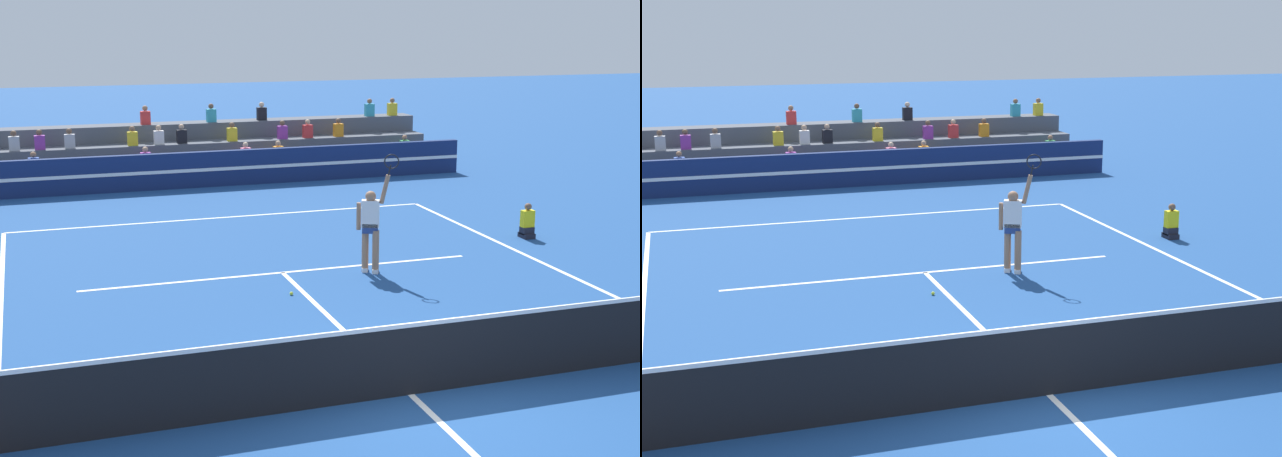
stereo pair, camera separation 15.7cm
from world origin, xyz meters
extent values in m
plane|color=navy|center=(0.00, 0.00, 0.00)|extent=(120.00, 120.00, 0.00)
cube|color=white|center=(0.00, 11.90, 0.00)|extent=(11.00, 0.10, 0.01)
cube|color=white|center=(0.00, 6.43, 0.00)|extent=(8.25, 0.10, 0.01)
cube|color=white|center=(0.00, 0.00, 0.00)|extent=(0.10, 12.85, 0.01)
cube|color=black|center=(0.00, 0.00, 0.50)|extent=(11.90, 0.02, 1.00)
cube|color=white|center=(0.00, 0.00, 1.03)|extent=(11.90, 0.04, 0.06)
cube|color=navy|center=(0.00, 16.38, 0.55)|extent=(18.00, 0.24, 1.10)
cube|color=white|center=(0.00, 16.25, 0.55)|extent=(18.00, 0.02, 0.10)
cube|color=#4C515B|center=(0.00, 17.66, 0.28)|extent=(17.25, 0.95, 0.55)
cube|color=orange|center=(3.07, 17.49, 0.77)|extent=(0.32, 0.22, 0.44)
sphere|color=tan|center=(3.07, 17.49, 1.09)|extent=(0.18, 0.18, 0.18)
cube|color=#338C4C|center=(7.60, 17.49, 0.77)|extent=(0.32, 0.22, 0.44)
sphere|color=#9E7051|center=(7.60, 17.49, 1.09)|extent=(0.18, 0.18, 0.18)
cube|color=pink|center=(1.96, 17.49, 0.77)|extent=(0.32, 0.22, 0.44)
sphere|color=beige|center=(1.96, 17.49, 1.09)|extent=(0.18, 0.18, 0.18)
cube|color=purple|center=(-1.27, 17.49, 0.77)|extent=(0.32, 0.22, 0.44)
sphere|color=tan|center=(-1.27, 17.49, 1.09)|extent=(0.18, 0.18, 0.18)
cube|color=#2D4CA5|center=(-4.63, 17.49, 0.77)|extent=(0.32, 0.22, 0.44)
sphere|color=#9E7051|center=(-4.63, 17.49, 1.09)|extent=(0.18, 0.18, 0.18)
cube|color=#4C515B|center=(0.00, 18.61, 0.55)|extent=(17.25, 0.95, 1.10)
cube|color=#B2B2B7|center=(-3.49, 18.44, 1.32)|extent=(0.32, 0.22, 0.44)
sphere|color=brown|center=(-3.49, 18.44, 1.64)|extent=(0.18, 0.18, 0.18)
cube|color=#B2B2B7|center=(-5.16, 18.44, 1.32)|extent=(0.32, 0.22, 0.44)
sphere|color=brown|center=(-5.16, 18.44, 1.64)|extent=(0.18, 0.18, 0.18)
cube|color=purple|center=(3.49, 18.44, 1.32)|extent=(0.32, 0.22, 0.44)
sphere|color=brown|center=(3.49, 18.44, 1.64)|extent=(0.18, 0.18, 0.18)
cube|color=red|center=(4.39, 18.44, 1.32)|extent=(0.32, 0.22, 0.44)
sphere|color=tan|center=(4.39, 18.44, 1.64)|extent=(0.18, 0.18, 0.18)
cube|color=yellow|center=(1.74, 18.44, 1.32)|extent=(0.32, 0.22, 0.44)
sphere|color=brown|center=(1.74, 18.44, 1.64)|extent=(0.18, 0.18, 0.18)
cube|color=yellow|center=(-1.54, 18.44, 1.32)|extent=(0.32, 0.22, 0.44)
sphere|color=brown|center=(-1.54, 18.44, 1.64)|extent=(0.18, 0.18, 0.18)
cube|color=black|center=(0.06, 18.44, 1.32)|extent=(0.32, 0.22, 0.44)
sphere|color=tan|center=(0.06, 18.44, 1.64)|extent=(0.18, 0.18, 0.18)
cube|color=orange|center=(5.51, 18.44, 1.32)|extent=(0.32, 0.22, 0.44)
sphere|color=brown|center=(5.51, 18.44, 1.64)|extent=(0.18, 0.18, 0.18)
cube|color=silver|center=(-0.69, 18.44, 1.32)|extent=(0.32, 0.22, 0.44)
sphere|color=tan|center=(-0.69, 18.44, 1.64)|extent=(0.18, 0.18, 0.18)
cube|color=purple|center=(-4.40, 18.44, 1.32)|extent=(0.32, 0.22, 0.44)
sphere|color=brown|center=(-4.40, 18.44, 1.64)|extent=(0.18, 0.18, 0.18)
cube|color=#4C515B|center=(0.00, 19.56, 0.83)|extent=(17.25, 0.95, 1.65)
cube|color=teal|center=(1.25, 19.39, 1.87)|extent=(0.32, 0.22, 0.44)
sphere|color=brown|center=(1.25, 19.39, 2.19)|extent=(0.18, 0.18, 0.18)
cube|color=red|center=(-0.97, 19.39, 1.87)|extent=(0.32, 0.22, 0.44)
sphere|color=#9E7051|center=(-0.97, 19.39, 2.19)|extent=(0.18, 0.18, 0.18)
cube|color=yellow|center=(7.93, 19.39, 1.87)|extent=(0.32, 0.22, 0.44)
sphere|color=brown|center=(7.93, 19.39, 2.19)|extent=(0.18, 0.18, 0.18)
cube|color=teal|center=(7.04, 19.39, 1.87)|extent=(0.32, 0.22, 0.44)
sphere|color=brown|center=(7.04, 19.39, 2.19)|extent=(0.18, 0.18, 0.18)
cube|color=black|center=(3.03, 19.39, 1.87)|extent=(0.32, 0.22, 0.44)
sphere|color=beige|center=(3.03, 19.39, 2.19)|extent=(0.18, 0.18, 0.18)
cube|color=black|center=(6.37, 7.44, 0.06)|extent=(0.28, 0.36, 0.12)
cube|color=black|center=(6.37, 7.44, 0.18)|extent=(0.28, 0.24, 0.18)
cube|color=yellow|center=(6.37, 7.44, 0.47)|extent=(0.30, 0.18, 0.40)
sphere|color=brown|center=(6.37, 7.44, 0.76)|extent=(0.17, 0.17, 0.17)
cylinder|color=#9E7051|center=(1.64, 5.95, 0.45)|extent=(0.14, 0.14, 0.90)
cylinder|color=#9E7051|center=(1.80, 5.79, 0.45)|extent=(0.14, 0.14, 0.90)
cube|color=navy|center=(1.72, 5.89, 0.94)|extent=(0.37, 0.32, 0.20)
cube|color=silver|center=(1.72, 5.89, 1.24)|extent=(0.41, 0.33, 0.56)
sphere|color=#9E7051|center=(1.72, 5.89, 1.60)|extent=(0.22, 0.22, 0.22)
cube|color=white|center=(1.65, 5.99, 0.04)|extent=(0.22, 0.29, 0.09)
cube|color=white|center=(1.82, 5.82, 0.04)|extent=(0.22, 0.29, 0.09)
cylinder|color=#9E7051|center=(1.50, 5.99, 1.18)|extent=(0.09, 0.09, 0.56)
cylinder|color=#9E7051|center=(1.98, 5.77, 1.75)|extent=(0.24, 0.17, 0.61)
cylinder|color=black|center=(2.06, 5.74, 2.14)|extent=(0.09, 0.06, 0.22)
torus|color=black|center=(2.09, 5.72, 2.32)|extent=(0.35, 0.18, 0.37)
sphere|color=#C6DB33|center=(-0.27, 4.91, 0.03)|extent=(0.07, 0.07, 0.07)
camera|label=1|loc=(-4.88, -10.56, 5.15)|focal=50.00mm
camera|label=2|loc=(-4.73, -10.61, 5.15)|focal=50.00mm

